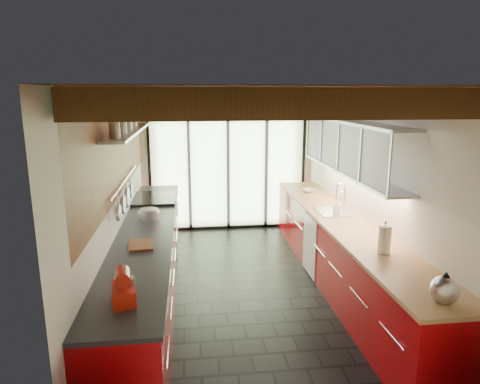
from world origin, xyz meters
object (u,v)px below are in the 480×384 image
Objects in this scene: kettle at (445,288)px; soap_bottle at (337,208)px; stand_mixer at (124,288)px; paper_towel at (385,240)px; bowl at (309,191)px.

kettle is 1.55× the size of soap_bottle.
stand_mixer is 0.96× the size of paper_towel.
bowl is at bearing 90.00° from paper_towel.
stand_mixer is 3.37m from soap_bottle.
stand_mixer reaches higher than soap_bottle.
soap_bottle is at bearing -90.00° from bowl.
kettle is 3.92m from bowl.
stand_mixer is 1.07× the size of kettle.
soap_bottle is 1.02× the size of bowl.
kettle is 0.90× the size of paper_towel.
stand_mixer is 1.68× the size of bowl.
kettle is 1.57× the size of bowl.
paper_towel is at bearing 16.67° from stand_mixer.
stand_mixer is at bearing -125.20° from bowl.
bowl is (0.00, 3.92, -0.09)m from kettle.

